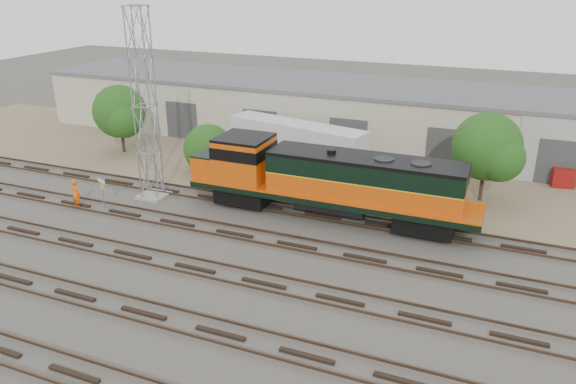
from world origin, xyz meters
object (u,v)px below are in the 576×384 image
at_px(worker, 76,194).
at_px(semi_trailer, 300,140).
at_px(signal_tower, 145,109).
at_px(locomotive, 326,180).

height_order(worker, semi_trailer, semi_trailer).
xyz_separation_m(signal_tower, worker, (-3.57, -3.49, -5.22)).
distance_m(worker, semi_trailer, 17.04).
distance_m(locomotive, signal_tower, 12.75).
height_order(signal_tower, worker, signal_tower).
distance_m(signal_tower, semi_trailer, 12.68).
relative_size(locomotive, semi_trailer, 1.56).
distance_m(locomotive, worker, 16.50).
height_order(signal_tower, semi_trailer, signal_tower).
bearing_deg(semi_trailer, worker, -116.18).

